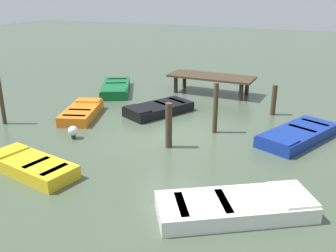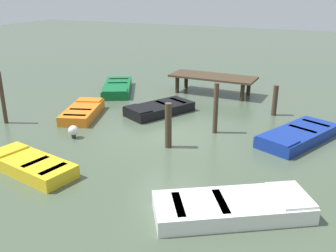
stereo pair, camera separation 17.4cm
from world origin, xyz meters
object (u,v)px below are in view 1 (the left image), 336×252
Objects in this scene: rowboat_green at (116,88)px; mooring_piling_center at (1,99)px; rowboat_blue at (297,135)px; rowboat_orange at (82,112)px; rowboat_black at (158,109)px; marker_buoy at (73,131)px; dock_segment at (211,78)px; rowboat_yellow at (32,166)px; mooring_piling_near_left at (274,100)px; mooring_piling_far_left at (169,126)px; mooring_piling_far_right at (216,108)px; rowboat_white at (236,206)px.

mooring_piling_center is at bearing -41.13° from rowboat_green.
rowboat_orange is (-8.66, -0.96, 0.00)m from rowboat_blue.
rowboat_black is 4.20m from marker_buoy.
dock_segment is 1.18× the size of rowboat_blue.
rowboat_orange is (-3.86, -5.78, -0.61)m from dock_segment.
mooring_piling_near_left reaches higher than rowboat_yellow.
rowboat_blue is (4.80, -4.83, -0.61)m from dock_segment.
rowboat_yellow is at bearing -26.29° from rowboat_blue.
rowboat_orange is at bearing -122.33° from dock_segment.
marker_buoy is (-6.17, -5.73, -0.37)m from mooring_piling_near_left.
rowboat_yellow is 1.45× the size of mooring_piling_center.
rowboat_blue and rowboat_orange have the same top height.
mooring_piling_far_left is at bearing -126.32° from rowboat_orange.
mooring_piling_far_right is (5.70, 0.52, 0.75)m from rowboat_orange.
rowboat_blue is 1.75× the size of mooring_piling_center.
mooring_piling_near_left is 8.43m from marker_buoy.
rowboat_blue is 8.09m from marker_buoy.
mooring_piling_near_left reaches higher than rowboat_green.
rowboat_yellow is at bearing 17.89° from rowboat_black.
rowboat_yellow is 5.06m from mooring_piling_center.
rowboat_orange is at bearing -154.05° from mooring_piling_near_left.
rowboat_blue and rowboat_white have the same top height.
rowboat_blue is 2.82× the size of mooring_piling_near_left.
mooring_piling_far_left is at bearing 103.25° from rowboat_white.
rowboat_green is at bearing 176.12° from mooring_piling_near_left.
rowboat_yellow is 0.82× the size of rowboat_green.
rowboat_blue is at bearing 31.34° from mooring_piling_far_left.
marker_buoy is at bearing -67.70° from rowboat_yellow.
rowboat_green and rowboat_black have the same top height.
mooring_piling_center is at bearing -162.75° from mooring_piling_far_right.
marker_buoy is at bearing -149.38° from mooring_piling_far_right.
mooring_piling_far_left reaches higher than marker_buoy.
mooring_piling_far_left reaches higher than rowboat_white.
rowboat_white is 4.46m from mooring_piling_far_left.
mooring_piling_far_left reaches higher than rowboat_yellow.
rowboat_blue is at bearing 8.32° from mooring_piling_far_right.
dock_segment reaches higher than rowboat_yellow.
mooring_piling_far_left is at bearing -82.15° from dock_segment.
mooring_piling_center is at bearing -127.22° from dock_segment.
marker_buoy is (-7.47, -3.10, 0.07)m from rowboat_blue.
rowboat_blue is at bearing -129.06° from rowboat_yellow.
mooring_piling_far_right reaches higher than marker_buoy.
dock_segment reaches higher than rowboat_orange.
marker_buoy reaches higher than rowboat_white.
mooring_piling_far_left is 3.59m from marker_buoy.
rowboat_black is 0.82× the size of rowboat_white.
mooring_piling_near_left reaches higher than rowboat_orange.
mooring_piling_near_left is (-1.30, 2.63, 0.44)m from rowboat_blue.
mooring_piling_center is 4.40× the size of marker_buoy.
mooring_piling_far_right reaches higher than rowboat_white.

